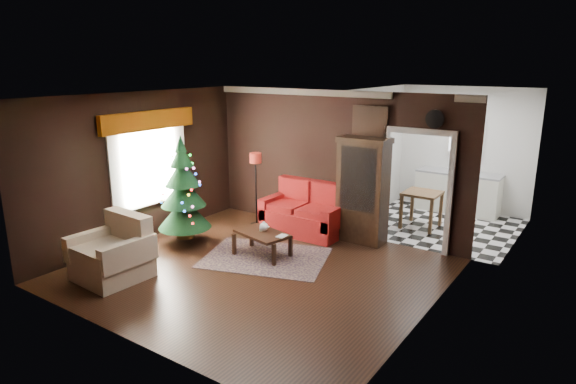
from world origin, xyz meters
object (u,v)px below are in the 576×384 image
Objects in this scene: coffee_table at (262,244)px; armchair at (111,251)px; floor_lamp at (256,190)px; curio_cabinet at (363,193)px; teapot at (264,227)px; loveseat at (304,209)px; christmas_tree at (183,189)px; kitchen_table at (421,210)px; wall_clock at (435,119)px.

armchair is at bearing -123.71° from coffee_table.
floor_lamp is 1.58m from coffee_table.
curio_cabinet is 10.73× the size of teapot.
loveseat is 1.48m from coffee_table.
teapot is at bearing -124.67° from curio_cabinet.
loveseat is 1.80× the size of coffee_table.
floor_lamp is 1.43× the size of armchair.
christmas_tree is (-0.60, -1.40, 0.22)m from floor_lamp.
curio_cabinet is 2.15m from floor_lamp.
christmas_tree is 4.81m from kitchen_table.
wall_clock is (2.35, 0.40, 1.88)m from loveseat.
christmas_tree is (-1.52, -1.76, 0.55)m from loveseat.
floor_lamp is 3.70m from wall_clock.
wall_clock reaches higher than kitchen_table.
christmas_tree is 10.59× the size of teapot.
armchair is 3.28× the size of wall_clock.
coffee_table is 5.33× the size of teapot.
loveseat is 0.89× the size of curio_cabinet.
floor_lamp is 1.58× the size of coffee_table.
teapot is 3.51m from kitchen_table.
armchair is at bearing -110.62° from loveseat.
armchair is at bearing -122.57° from teapot.
kitchen_table is (0.65, 1.43, -0.57)m from curio_cabinet.
kitchen_table is at bearing 36.55° from floor_lamp.
loveseat reaches higher than teapot.
christmas_tree reaches higher than teapot.
coffee_table is at bearing 11.13° from christmas_tree.
floor_lamp is at bearing -164.19° from curio_cabinet.
armchair is 1.11× the size of coffee_table.
christmas_tree is at bearing -166.29° from teapot.
curio_cabinet is 1.99m from teapot.
floor_lamp is (-0.92, -0.37, 0.33)m from loveseat.
armchair reaches higher than coffee_table.
loveseat is 1.62× the size of armchair.
christmas_tree is 1.87m from armchair.
coffee_table is 1.26× the size of kitchen_table.
loveseat is at bearing -137.49° from kitchen_table.
curio_cabinet is at bearing 55.33° from teapot.
curio_cabinet is 1.27× the size of floor_lamp.
armchair is at bearing -121.14° from kitchen_table.
teapot is 0.55× the size of wall_clock.
teapot is (0.04, -1.38, 0.02)m from loveseat.
loveseat is 3.04m from wall_clock.
wall_clock reaches higher than teapot.
teapot is (1.37, 2.14, 0.06)m from armchair.
floor_lamp reaches higher than armchair.
wall_clock reaches higher than christmas_tree.
kitchen_table is at bearing 42.51° from loveseat.
floor_lamp reaches higher than coffee_table.
armchair is 5.92× the size of teapot.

